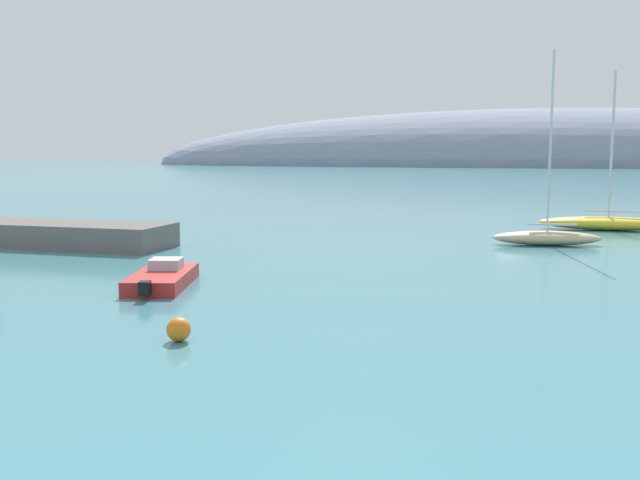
# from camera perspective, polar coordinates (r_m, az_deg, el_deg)

# --- Properties ---
(distant_ridge) EXTENTS (272.71, 72.26, 37.00)m
(distant_ridge) POSITION_cam_1_polar(r_m,az_deg,el_deg) (247.21, 17.85, 5.66)
(distant_ridge) COLOR gray
(distant_ridge) RESTS_ON ground
(sailboat_yellow_mid_mooring) EXTENTS (8.57, 2.49, 9.92)m
(sailboat_yellow_mid_mooring) POSITION_cam_1_polar(r_m,az_deg,el_deg) (48.98, 21.94, 1.33)
(sailboat_yellow_mid_mooring) COLOR yellow
(sailboat_yellow_mid_mooring) RESTS_ON water
(sailboat_sand_outer_mooring) EXTENTS (5.87, 2.24, 10.23)m
(sailboat_sand_outer_mooring) POSITION_cam_1_polar(r_m,az_deg,el_deg) (40.12, 17.60, 0.31)
(sailboat_sand_outer_mooring) COLOR #C6B284
(sailboat_sand_outer_mooring) RESTS_ON water
(motorboat_red_alongside_breakwater) EXTENTS (2.80, 5.14, 0.94)m
(motorboat_red_alongside_breakwater) POSITION_cam_1_polar(r_m,az_deg,el_deg) (27.42, -12.43, -2.94)
(motorboat_red_alongside_breakwater) COLOR red
(motorboat_red_alongside_breakwater) RESTS_ON water
(mooring_buoy_orange) EXTENTS (0.65, 0.65, 0.65)m
(mooring_buoy_orange) POSITION_cam_1_polar(r_m,az_deg,el_deg) (19.50, -11.18, -6.99)
(mooring_buoy_orange) COLOR orange
(mooring_buoy_orange) RESTS_ON water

